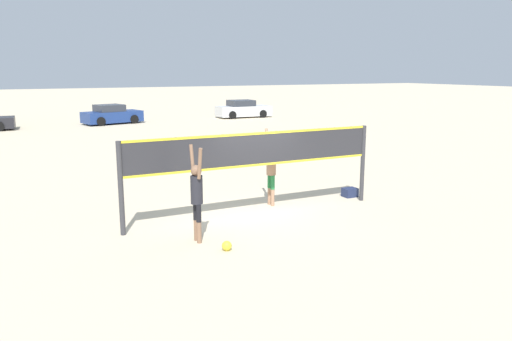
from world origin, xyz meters
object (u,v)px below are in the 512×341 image
at_px(player_spiker, 197,192).
at_px(parked_car_near, 112,115).
at_px(volleyball_net, 256,158).
at_px(volleyball, 227,246).
at_px(gear_bag, 350,192).
at_px(parked_car_mid, 243,110).
at_px(player_blocker, 271,165).

distance_m(player_spiker, parked_car_near, 27.29).
bearing_deg(parked_car_near, player_spiker, -110.78).
xyz_separation_m(volleyball_net, volleyball, (-1.80, -2.13, -1.51)).
bearing_deg(volleyball, gear_bag, 26.22).
height_order(player_spiker, volleyball, player_spiker).
xyz_separation_m(volleyball, parked_car_mid, (13.65, 28.09, 0.54)).
bearing_deg(parked_car_near, volleyball, -109.83).
height_order(volleyball_net, gear_bag, volleyball_net).
distance_m(volleyball_net, player_blocker, 1.24).
relative_size(volleyball_net, volleyball, 32.97).
bearing_deg(player_spiker, volleyball, -156.58).
bearing_deg(gear_bag, parked_car_near, 95.63).
xyz_separation_m(volleyball, gear_bag, (5.39, 2.65, 0.03)).
xyz_separation_m(volleyball_net, parked_car_mid, (11.85, 25.96, -0.96)).
relative_size(volleyball_net, player_spiker, 3.26).
height_order(player_blocker, parked_car_mid, player_blocker).
bearing_deg(player_spiker, parked_car_mid, -27.24).
bearing_deg(gear_bag, player_spiker, -162.62).
relative_size(player_spiker, gear_bag, 5.20).
bearing_deg(parked_car_near, volleyball_net, -106.34).
height_order(player_blocker, volleyball, player_blocker).
height_order(volleyball_net, parked_car_near, volleyball_net).
relative_size(player_spiker, parked_car_mid, 0.50).
relative_size(volleyball_net, parked_car_near, 1.65).
bearing_deg(volleyball, parked_car_near, 84.09).
bearing_deg(parked_car_mid, player_blocker, -112.07).
bearing_deg(player_spiker, volleyball_net, -59.44).
relative_size(volleyball, gear_bag, 0.51).
bearing_deg(player_blocker, player_spiker, -56.21).
bearing_deg(volleyball_net, player_blocker, 40.79).
bearing_deg(volleyball_net, parked_car_near, 87.58).
xyz_separation_m(volleyball_net, player_blocker, (0.88, 0.76, -0.42)).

